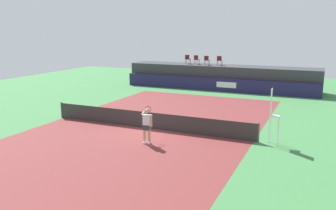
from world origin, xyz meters
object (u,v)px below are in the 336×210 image
(spectator_chair_right, at_px, (219,60))
(umpire_chair, at_px, (273,113))
(spectator_chair_center, at_px, (207,60))
(net_post_far, at_px, (258,133))
(tennis_player, at_px, (147,125))
(tennis_ball, at_px, (218,114))
(net_post_near, at_px, (62,110))
(spectator_chair_far_left, at_px, (188,59))
(spectator_chair_left, at_px, (197,59))

(spectator_chair_right, height_order, umpire_chair, spectator_chair_right)
(spectator_chair_center, distance_m, net_post_far, 16.89)
(spectator_chair_center, bearing_deg, tennis_player, -81.61)
(tennis_ball, bearing_deg, net_post_far, -54.67)
(spectator_chair_right, bearing_deg, umpire_chair, -65.28)
(net_post_near, bearing_deg, umpire_chair, -0.01)
(spectator_chair_far_left, relative_size, tennis_player, 0.50)
(spectator_chair_left, height_order, net_post_near, spectator_chair_left)
(spectator_chair_left, bearing_deg, spectator_chair_center, -12.96)
(spectator_chair_far_left, distance_m, tennis_player, 18.56)
(net_post_far, bearing_deg, umpire_chair, -0.11)
(spectator_chair_center, xyz_separation_m, net_post_near, (-4.84, -14.95, -2.19))
(tennis_ball, bearing_deg, tennis_player, -101.63)
(spectator_chair_far_left, height_order, net_post_near, spectator_chair_far_left)
(umpire_chair, xyz_separation_m, net_post_far, (-0.61, 0.00, -1.09))
(spectator_chair_center, height_order, net_post_far, spectator_chair_center)
(net_post_far, relative_size, tennis_player, 0.56)
(umpire_chair, distance_m, tennis_ball, 6.58)
(spectator_chair_right, bearing_deg, spectator_chair_center, -167.25)
(spectator_chair_far_left, distance_m, net_post_far, 18.36)
(spectator_chair_center, distance_m, umpire_chair, 17.07)
(tennis_player, bearing_deg, net_post_far, 25.99)
(spectator_chair_left, relative_size, net_post_far, 0.89)
(spectator_chair_center, height_order, net_post_near, spectator_chair_center)
(tennis_player, distance_m, tennis_ball, 7.56)
(spectator_chair_left, relative_size, umpire_chair, 0.32)
(net_post_far, height_order, tennis_ball, net_post_far)
(spectator_chair_center, xyz_separation_m, spectator_chair_right, (1.17, 0.26, 0.00))
(spectator_chair_left, bearing_deg, spectator_chair_right, 0.19)
(net_post_near, distance_m, tennis_player, 7.81)
(spectator_chair_far_left, xyz_separation_m, net_post_far, (9.70, -15.43, -2.19))
(net_post_near, bearing_deg, spectator_chair_left, 76.25)
(spectator_chair_far_left, relative_size, net_post_near, 0.89)
(spectator_chair_center, relative_size, net_post_far, 0.89)
(umpire_chair, bearing_deg, spectator_chair_right, 114.72)
(spectator_chair_far_left, xyz_separation_m, spectator_chair_left, (1.02, -0.23, 0.00))
(umpire_chair, bearing_deg, tennis_player, -156.55)
(spectator_chair_center, relative_size, tennis_ball, 13.06)
(net_post_near, relative_size, net_post_far, 1.00)
(spectator_chair_far_left, height_order, tennis_player, spectator_chair_far_left)
(spectator_chair_center, xyz_separation_m, tennis_ball, (4.08, -10.03, -2.66))
(spectator_chair_left, distance_m, net_post_far, 17.64)
(spectator_chair_far_left, relative_size, tennis_ball, 13.06)
(spectator_chair_left, relative_size, net_post_near, 0.89)
(tennis_player, bearing_deg, spectator_chair_left, 101.79)
(spectator_chair_left, distance_m, spectator_chair_right, 2.29)
(spectator_chair_left, bearing_deg, tennis_player, -78.21)
(spectator_chair_center, height_order, umpire_chair, spectator_chair_center)
(net_post_near, relative_size, tennis_ball, 14.71)
(umpire_chair, bearing_deg, spectator_chair_center, 118.67)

